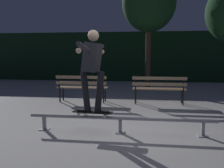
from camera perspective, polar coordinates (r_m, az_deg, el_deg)
The scene contains 8 objects.
ground_plane at distance 4.98m, azimuth 1.94°, elevation -10.83°, with size 90.00×90.00×0.00m, color #ADAAA8.
hedge_backdrop at distance 14.72m, azimuth 6.00°, elevation 6.20°, with size 24.00×1.20×2.77m, color black.
grind_rail at distance 4.86m, azimuth 1.89°, elevation -8.32°, with size 3.60×0.18×0.31m.
skateboard at distance 4.91m, azimuth -4.43°, elevation -6.41°, with size 0.80×0.29×0.09m.
skateboarder at distance 4.78m, azimuth -4.50°, elevation 4.57°, with size 0.63×1.40×1.56m.
park_bench_leftmost at distance 7.96m, azimuth -6.84°, elevation -0.30°, with size 1.60×0.42×0.88m.
park_bench_left_center at distance 7.71m, azimuth 10.63°, elevation -0.59°, with size 1.60×0.42×0.88m.
tree_behind_benches at distance 11.05m, azimuth 8.39°, elevation 17.80°, with size 2.24×2.24×4.90m.
Camera 1 is at (0.48, -4.72, 1.50)m, focal length 40.25 mm.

